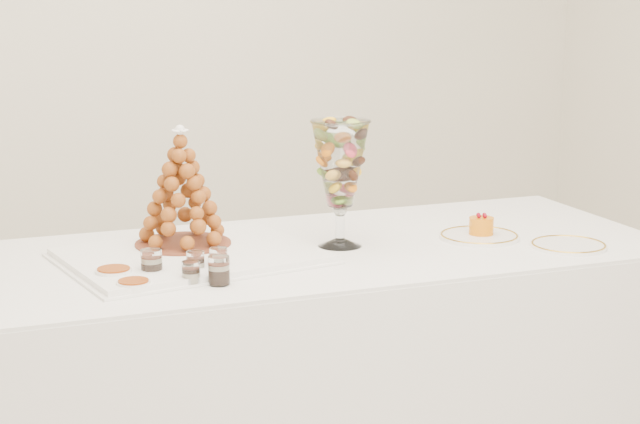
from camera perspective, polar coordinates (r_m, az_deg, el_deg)
name	(u,v)px	position (r m, az deg, el deg)	size (l,w,h in m)	color
buffet_table	(299,384)	(3.19, -1.15, -9.16)	(2.21, 1.00, 0.82)	white
lace_tray	(191,256)	(2.98, -6.90, -2.34)	(0.66, 0.49, 0.02)	white
macaron_vase	(340,165)	(3.06, 1.09, 2.50)	(0.17, 0.17, 0.37)	white
cake_plate	(479,237)	(3.23, 8.48, -1.30)	(0.24, 0.24, 0.01)	white
spare_plate	(568,246)	(3.18, 13.11, -1.76)	(0.22, 0.22, 0.01)	white
verrine_a	(152,264)	(2.81, -8.97, -2.74)	(0.06, 0.06, 0.08)	white
verrine_b	(195,263)	(2.82, -6.66, -2.73)	(0.05, 0.05, 0.06)	white
verrine_c	(218,260)	(2.85, -5.44, -2.56)	(0.05, 0.05, 0.06)	white
verrine_d	(191,273)	(2.73, -6.89, -3.27)	(0.05, 0.05, 0.06)	white
verrine_e	(219,271)	(2.73, -5.41, -3.13)	(0.06, 0.06, 0.07)	white
ramekin_back	(114,275)	(2.81, -10.94, -3.31)	(0.09, 0.09, 0.03)	white
ramekin_front	(134,287)	(2.70, -9.91, -3.94)	(0.09, 0.09, 0.03)	white
croquembouche	(182,187)	(3.03, -7.40, 1.33)	(0.27, 0.27, 0.34)	brown
mousse_cake	(481,225)	(3.24, 8.60, -0.72)	(0.07, 0.07, 0.06)	orange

